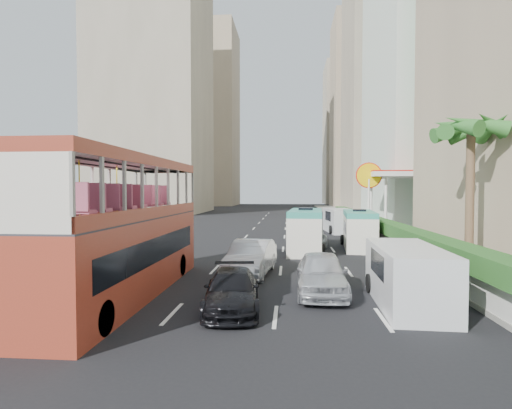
# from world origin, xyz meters

# --- Properties ---
(ground_plane) EXTENTS (200.00, 200.00, 0.00)m
(ground_plane) POSITION_xyz_m (0.00, 0.00, 0.00)
(ground_plane) COLOR black
(ground_plane) RESTS_ON ground
(double_decker_bus) EXTENTS (2.50, 11.00, 5.06)m
(double_decker_bus) POSITION_xyz_m (-6.00, 0.00, 2.53)
(double_decker_bus) COLOR #9F3521
(double_decker_bus) RESTS_ON ground
(car_silver_lane_a) EXTENTS (2.19, 4.92, 1.57)m
(car_silver_lane_a) POSITION_xyz_m (-1.72, 3.88, 0.00)
(car_silver_lane_a) COLOR silver
(car_silver_lane_a) RESTS_ON ground
(car_silver_lane_b) EXTENTS (1.90, 4.53, 1.53)m
(car_silver_lane_b) POSITION_xyz_m (1.20, 0.86, 0.00)
(car_silver_lane_b) COLOR silver
(car_silver_lane_b) RESTS_ON ground
(car_black) EXTENTS (2.13, 4.39, 1.23)m
(car_black) POSITION_xyz_m (-1.82, -1.33, 0.00)
(car_black) COLOR black
(car_black) RESTS_ON ground
(van_asset) EXTENTS (2.28, 4.92, 1.37)m
(van_asset) POSITION_xyz_m (1.35, 14.03, 0.00)
(van_asset) COLOR silver
(van_asset) RESTS_ON ground
(minibus_near) EXTENTS (2.38, 6.03, 2.62)m
(minibus_near) POSITION_xyz_m (1.02, 11.14, 1.31)
(minibus_near) COLOR silver
(minibus_near) RESTS_ON ground
(minibus_far) EXTENTS (2.36, 5.71, 2.47)m
(minibus_far) POSITION_xyz_m (4.60, 12.75, 1.23)
(minibus_far) COLOR silver
(minibus_far) RESTS_ON ground
(panel_van_near) EXTENTS (2.14, 4.98, 1.97)m
(panel_van_near) POSITION_xyz_m (3.94, -0.41, 0.98)
(panel_van_near) COLOR silver
(panel_van_near) RESTS_ON ground
(panel_van_far) EXTENTS (2.64, 5.52, 2.14)m
(panel_van_far) POSITION_xyz_m (4.59, 23.16, 1.07)
(panel_van_far) COLOR silver
(panel_van_far) RESTS_ON ground
(sidewalk) EXTENTS (6.00, 120.00, 0.18)m
(sidewalk) POSITION_xyz_m (9.00, 25.00, 0.09)
(sidewalk) COLOR #99968C
(sidewalk) RESTS_ON ground
(kerb_wall) EXTENTS (0.30, 44.00, 1.00)m
(kerb_wall) POSITION_xyz_m (6.20, 14.00, 0.68)
(kerb_wall) COLOR silver
(kerb_wall) RESTS_ON sidewalk
(hedge) EXTENTS (1.10, 44.00, 0.70)m
(hedge) POSITION_xyz_m (6.20, 14.00, 1.53)
(hedge) COLOR #2D6626
(hedge) RESTS_ON kerb_wall
(palm_tree) EXTENTS (0.36, 0.36, 6.40)m
(palm_tree) POSITION_xyz_m (7.80, 4.00, 3.38)
(palm_tree) COLOR brown
(palm_tree) RESTS_ON sidewalk
(shell_station) EXTENTS (6.50, 8.00, 5.50)m
(shell_station) POSITION_xyz_m (10.00, 23.00, 2.75)
(shell_station) COLOR silver
(shell_station) RESTS_ON ground
(tower_mid) EXTENTS (16.00, 16.00, 50.00)m
(tower_mid) POSITION_xyz_m (18.00, 58.00, 25.00)
(tower_mid) COLOR tan
(tower_mid) RESTS_ON ground
(tower_far_a) EXTENTS (14.00, 14.00, 44.00)m
(tower_far_a) POSITION_xyz_m (17.00, 82.00, 22.00)
(tower_far_a) COLOR tan
(tower_far_a) RESTS_ON ground
(tower_far_b) EXTENTS (14.00, 14.00, 40.00)m
(tower_far_b) POSITION_xyz_m (17.00, 104.00, 20.00)
(tower_far_b) COLOR tan
(tower_far_b) RESTS_ON ground
(tower_left_a) EXTENTS (18.00, 18.00, 52.00)m
(tower_left_a) POSITION_xyz_m (-24.00, 55.00, 26.00)
(tower_left_a) COLOR tan
(tower_left_a) RESTS_ON ground
(tower_left_b) EXTENTS (16.00, 16.00, 46.00)m
(tower_left_b) POSITION_xyz_m (-22.00, 90.00, 23.00)
(tower_left_b) COLOR tan
(tower_left_b) RESTS_ON ground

